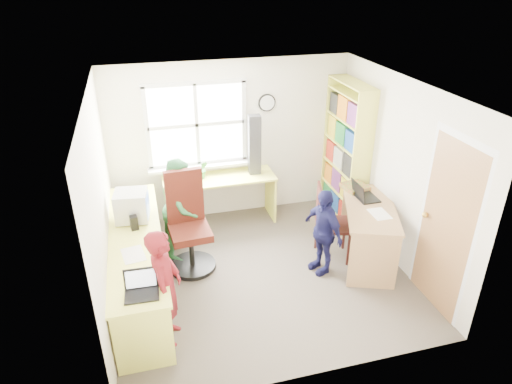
% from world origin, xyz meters
% --- Properties ---
extents(room, '(3.64, 3.44, 2.44)m').
position_xyz_m(room, '(0.01, 0.10, 1.22)').
color(room, '#4D453D').
rests_on(room, ground).
extents(l_desk, '(2.38, 2.95, 0.75)m').
position_xyz_m(l_desk, '(-1.31, -0.28, 0.46)').
color(l_desk, '#FEFF66').
rests_on(l_desk, ground).
extents(right_desk, '(1.07, 1.49, 0.78)m').
position_xyz_m(right_desk, '(1.46, -0.03, 0.57)').
color(right_desk, tan).
rests_on(right_desk, ground).
extents(bookshelf, '(0.30, 1.02, 2.10)m').
position_xyz_m(bookshelf, '(1.65, 1.19, 1.00)').
color(bookshelf, '#FEFF66').
rests_on(bookshelf, ground).
extents(swivel_chair, '(0.65, 0.65, 1.30)m').
position_xyz_m(swivel_chair, '(-0.84, 0.43, 0.56)').
color(swivel_chair, black).
rests_on(swivel_chair, ground).
extents(wooden_chair, '(0.56, 0.56, 1.04)m').
position_xyz_m(wooden_chair, '(0.95, 0.14, 0.56)').
color(wooden_chair, '#3A1713').
rests_on(wooden_chair, ground).
extents(crt_monitor, '(0.43, 0.39, 0.38)m').
position_xyz_m(crt_monitor, '(-1.50, 0.48, 0.94)').
color(crt_monitor, silver).
rests_on(crt_monitor, l_desk).
extents(laptop_left, '(0.33, 0.28, 0.22)m').
position_xyz_m(laptop_left, '(-1.47, -0.96, 0.80)').
color(laptop_left, black).
rests_on(laptop_left, l_desk).
extents(laptop_right, '(0.29, 0.35, 0.24)m').
position_xyz_m(laptop_right, '(1.46, 0.21, 0.84)').
color(laptop_right, black).
rests_on(laptop_right, right_desk).
extents(speaker_a, '(0.10, 0.10, 0.18)m').
position_xyz_m(speaker_a, '(-1.50, 0.25, 0.84)').
color(speaker_a, black).
rests_on(speaker_a, l_desk).
extents(speaker_b, '(0.11, 0.11, 0.18)m').
position_xyz_m(speaker_b, '(-1.48, 0.90, 0.84)').
color(speaker_b, black).
rests_on(speaker_b, l_desk).
extents(cd_tower, '(0.19, 0.17, 0.89)m').
position_xyz_m(cd_tower, '(0.30, 1.46, 1.20)').
color(cd_tower, black).
rests_on(cd_tower, l_desk).
extents(game_box, '(0.36, 0.36, 0.06)m').
position_xyz_m(game_box, '(1.49, 0.50, 0.81)').
color(game_box, red).
rests_on(game_box, right_desk).
extents(paper_a, '(0.28, 0.36, 0.00)m').
position_xyz_m(paper_a, '(-1.53, -0.29, 0.75)').
color(paper_a, white).
rests_on(paper_a, l_desk).
extents(paper_b, '(0.22, 0.31, 0.00)m').
position_xyz_m(paper_b, '(1.47, -0.23, 0.78)').
color(paper_b, white).
rests_on(paper_b, right_desk).
extents(potted_plant, '(0.16, 0.13, 0.27)m').
position_xyz_m(potted_plant, '(-0.48, 1.47, 0.89)').
color(potted_plant, '#2D7232').
rests_on(potted_plant, l_desk).
extents(person_red, '(0.42, 0.54, 1.32)m').
position_xyz_m(person_red, '(-1.24, -0.84, 0.66)').
color(person_red, maroon).
rests_on(person_red, ground).
extents(person_green, '(0.76, 0.83, 1.38)m').
position_xyz_m(person_green, '(-0.88, 0.76, 0.69)').
color(person_green, '#2F773F').
rests_on(person_green, ground).
extents(person_navy, '(0.46, 0.73, 1.15)m').
position_xyz_m(person_navy, '(0.77, -0.12, 0.58)').
color(person_navy, '#161746').
rests_on(person_navy, ground).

